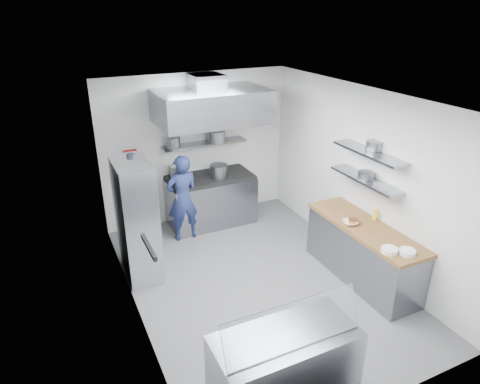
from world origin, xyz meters
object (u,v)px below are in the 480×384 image
gas_range (211,201)px  display_case (284,367)px  chef (183,198)px  wire_rack (137,220)px

gas_range → display_case: size_ratio=1.07×
gas_range → chef: bearing=-151.7°
gas_range → chef: size_ratio=1.02×
gas_range → wire_rack: wire_rack is taller
chef → display_case: (-0.16, -3.74, -0.36)m
display_case → wire_rack: bearing=105.1°
chef → wire_rack: bearing=36.1°
wire_rack → chef: bearing=38.2°
wire_rack → display_case: wire_rack is taller
chef → wire_rack: 1.23m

